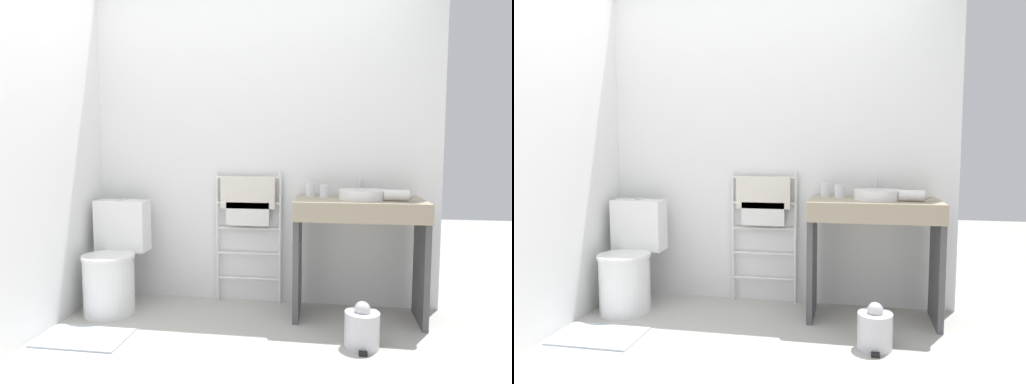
# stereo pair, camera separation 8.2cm
# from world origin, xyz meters

# --- Properties ---
(ground_plane) EXTENTS (12.00, 12.00, 0.00)m
(ground_plane) POSITION_xyz_m (0.00, 0.00, 0.00)
(ground_plane) COLOR #B2AFA8
(wall_back) EXTENTS (2.81, 0.12, 2.50)m
(wall_back) POSITION_xyz_m (0.00, 1.39, 1.25)
(wall_back) COLOR white
(wall_back) RESTS_ON ground_plane
(wall_side) EXTENTS (0.12, 1.99, 2.50)m
(wall_side) POSITION_xyz_m (-1.35, 0.67, 1.25)
(wall_side) COLOR white
(wall_side) RESTS_ON ground_plane
(toilet) EXTENTS (0.40, 0.53, 0.83)m
(toilet) POSITION_xyz_m (-1.02, 0.96, 0.35)
(toilet) COLOR white
(toilet) RESTS_ON ground_plane
(towel_radiator) EXTENTS (0.53, 0.06, 1.04)m
(towel_radiator) POSITION_xyz_m (-0.05, 1.28, 0.75)
(towel_radiator) COLOR white
(towel_radiator) RESTS_ON ground_plane
(vanity_counter) EXTENTS (0.91, 0.48, 0.86)m
(vanity_counter) POSITION_xyz_m (0.79, 1.06, 0.58)
(vanity_counter) COLOR gray
(vanity_counter) RESTS_ON ground_plane
(sink_basin) EXTENTS (0.33, 0.33, 0.07)m
(sink_basin) POSITION_xyz_m (0.81, 1.09, 0.90)
(sink_basin) COLOR white
(sink_basin) RESTS_ON vanity_counter
(faucet) EXTENTS (0.02, 0.10, 0.15)m
(faucet) POSITION_xyz_m (0.81, 1.27, 0.96)
(faucet) COLOR silver
(faucet) RESTS_ON vanity_counter
(cup_near_wall) EXTENTS (0.07, 0.07, 0.10)m
(cup_near_wall) POSITION_xyz_m (0.44, 1.21, 0.91)
(cup_near_wall) COLOR white
(cup_near_wall) RESTS_ON vanity_counter
(cup_near_edge) EXTENTS (0.07, 0.07, 0.09)m
(cup_near_edge) POSITION_xyz_m (0.54, 1.17, 0.91)
(cup_near_edge) COLOR white
(cup_near_edge) RESTS_ON vanity_counter
(hair_dryer) EXTENTS (0.23, 0.17, 0.08)m
(hair_dryer) POSITION_xyz_m (1.04, 1.03, 0.90)
(hair_dryer) COLOR white
(hair_dryer) RESTS_ON vanity_counter
(trash_bin) EXTENTS (0.21, 0.25, 0.29)m
(trash_bin) POSITION_xyz_m (0.79, 0.58, 0.12)
(trash_bin) COLOR silver
(trash_bin) RESTS_ON ground_plane
(bath_mat) EXTENTS (0.56, 0.36, 0.01)m
(bath_mat) POSITION_xyz_m (-0.97, 0.42, 0.01)
(bath_mat) COLOR #B2BCCC
(bath_mat) RESTS_ON ground_plane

